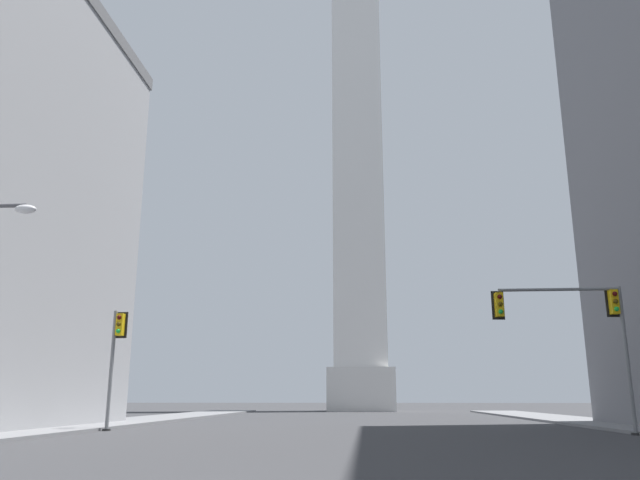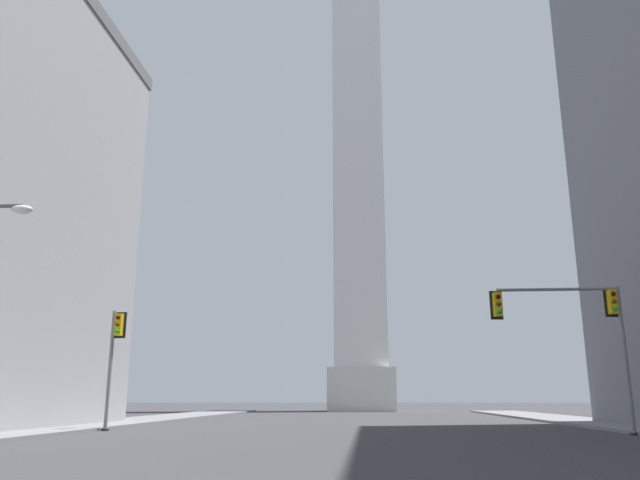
{
  "view_description": "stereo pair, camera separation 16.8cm",
  "coord_description": "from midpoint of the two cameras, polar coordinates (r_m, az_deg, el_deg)",
  "views": [
    {
      "loc": [
        0.71,
        -0.97,
        1.56
      ],
      "look_at": [
        -3.45,
        55.25,
        15.85
      ],
      "focal_mm": 35.0,
      "sensor_mm": 36.0,
      "label": 1
    },
    {
      "loc": [
        0.88,
        -0.96,
        1.56
      ],
      "look_at": [
        -3.45,
        55.25,
        15.85
      ],
      "focal_mm": 35.0,
      "sensor_mm": 36.0,
      "label": 2
    }
  ],
  "objects": [
    {
      "name": "obelisk",
      "position": [
        84.14,
        3.38,
        9.5
      ],
      "size": [
        7.94,
        7.94,
        73.27
      ],
      "color": "silver",
      "rests_on": "ground_plane"
    },
    {
      "name": "sidewalk_left",
      "position": [
        32.36,
        -25.45,
        -15.54
      ],
      "size": [
        5.0,
        91.29,
        0.15
      ],
      "primitive_type": "cube",
      "color": "slate",
      "rests_on": "ground_plane"
    },
    {
      "name": "traffic_light_mid_left",
      "position": [
        33.22,
        -18.35,
        -9.57
      ],
      "size": [
        0.79,
        0.51,
        5.84
      ],
      "color": "slate",
      "rests_on": "ground_plane"
    },
    {
      "name": "traffic_light_mid_right",
      "position": [
        30.56,
        22.49,
        -6.78
      ],
      "size": [
        5.89,
        0.52,
        6.46
      ],
      "color": "slate",
      "rests_on": "ground_plane"
    }
  ]
}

